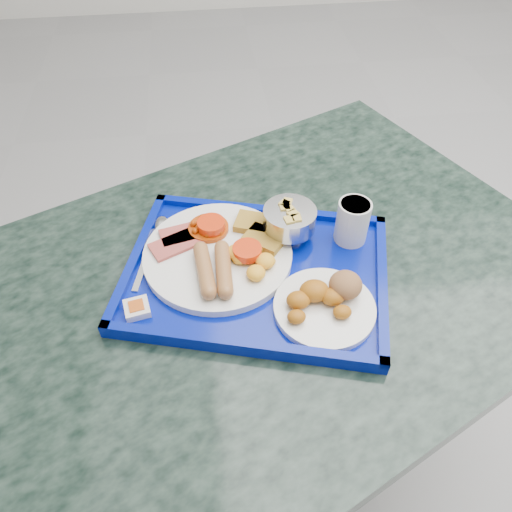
{
  "coord_description": "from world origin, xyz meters",
  "views": [
    {
      "loc": [
        -1.05,
        -0.96,
        1.43
      ],
      "look_at": [
        -0.98,
        -0.36,
        0.8
      ],
      "focal_mm": 35.0,
      "sensor_mm": 36.0,
      "label": 1
    }
  ],
  "objects": [
    {
      "name": "bread_plate",
      "position": [
        -0.87,
        -0.45,
        0.78
      ],
      "size": [
        0.17,
        0.17,
        0.06
      ],
      "rotation": [
        0.0,
        0.0,
        0.19
      ],
      "color": "white",
      "rests_on": "tray"
    },
    {
      "name": "main_plate",
      "position": [
        -1.03,
        -0.32,
        0.77
      ],
      "size": [
        0.28,
        0.28,
        0.04
      ],
      "rotation": [
        0.0,
        0.0,
        -0.07
      ],
      "color": "white",
      "rests_on": "tray"
    },
    {
      "name": "knife",
      "position": [
        -1.17,
        -0.3,
        0.76
      ],
      "size": [
        0.05,
        0.16,
        0.0
      ],
      "primitive_type": "cube",
      "rotation": [
        0.0,
        0.0,
        -0.22
      ],
      "color": "#A8A8AA",
      "rests_on": "tray"
    },
    {
      "name": "fruit_bowl",
      "position": [
        -0.9,
        -0.27,
        0.81
      ],
      "size": [
        0.1,
        0.1,
        0.07
      ],
      "color": "#A8A8AA",
      "rests_on": "tray"
    },
    {
      "name": "tray",
      "position": [
        -0.98,
        -0.36,
        0.75
      ],
      "size": [
        0.54,
        0.46,
        0.03
      ],
      "rotation": [
        0.0,
        0.0,
        -0.28
      ],
      "color": "#031494",
      "rests_on": "table"
    },
    {
      "name": "table",
      "position": [
        -0.99,
        -0.37,
        0.55
      ],
      "size": [
        1.42,
        1.22,
        0.74
      ],
      "rotation": [
        0.0,
        0.0,
        0.44
      ],
      "color": "gray",
      "rests_on": "floor"
    },
    {
      "name": "juice_cup",
      "position": [
        -0.78,
        -0.29,
        0.81
      ],
      "size": [
        0.06,
        0.06,
        0.09
      ],
      "color": "silver",
      "rests_on": "tray"
    },
    {
      "name": "jam_packet",
      "position": [
        -1.19,
        -0.42,
        0.77
      ],
      "size": [
        0.05,
        0.05,
        0.02
      ],
      "rotation": [
        0.0,
        0.0,
        0.2
      ],
      "color": "white",
      "rests_on": "tray"
    },
    {
      "name": "spoon",
      "position": [
        -1.15,
        -0.24,
        0.76
      ],
      "size": [
        0.06,
        0.19,
        0.01
      ],
      "rotation": [
        0.0,
        0.0,
        0.2
      ],
      "color": "#A8A8AA",
      "rests_on": "tray"
    }
  ]
}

